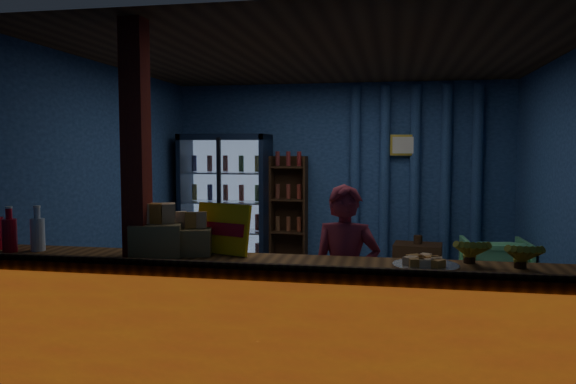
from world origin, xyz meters
name	(u,v)px	position (x,y,z in m)	size (l,w,h in m)	color
ground	(320,317)	(0.00, 0.00, 0.00)	(4.60, 4.60, 0.00)	#515154
room_walls	(320,162)	(0.00, 0.00, 1.57)	(4.60, 4.60, 4.60)	navy
counter	(284,331)	(0.00, -1.91, 0.48)	(4.40, 0.57, 0.99)	brown
support_post	(137,207)	(-1.05, -1.90, 1.30)	(0.16, 0.16, 2.60)	maroon
beverage_cooler	(227,204)	(-1.55, 1.92, 0.93)	(1.20, 0.62, 1.90)	black
bottle_shelf	(289,214)	(-0.70, 2.06, 0.79)	(0.50, 0.28, 1.60)	#372411
curtain_folds	(415,179)	(1.00, 2.14, 1.30)	(1.74, 0.14, 2.50)	navy
framed_picture	(404,145)	(0.85, 2.10, 1.75)	(0.36, 0.04, 0.28)	gold
shopkeeper	(345,280)	(0.37, -1.39, 0.72)	(0.52, 0.34, 1.44)	#99293A
green_chair	(495,266)	(1.90, 1.25, 0.33)	(0.71, 0.73, 0.66)	#62C57A
side_table	(417,265)	(1.03, 1.50, 0.27)	(0.62, 0.48, 0.63)	#372411
yellow_sign	(222,229)	(-0.49, -1.70, 1.13)	(0.46, 0.24, 0.36)	yellow
soda_bottles	(14,232)	(-2.05, -1.87, 1.09)	(0.45, 0.18, 0.34)	red
snack_box_left	(156,237)	(-0.93, -1.85, 1.08)	(0.42, 0.38, 0.37)	olive
snack_box_centre	(191,239)	(-0.71, -1.76, 1.06)	(0.34, 0.30, 0.31)	olive
pastry_tray	(426,264)	(0.93, -1.93, 0.97)	(0.43, 0.43, 0.07)	silver
banana_bunches	(496,252)	(1.37, -1.81, 1.04)	(0.56, 0.32, 0.19)	gold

